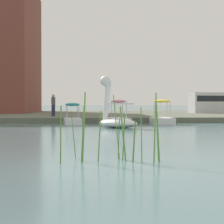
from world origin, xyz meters
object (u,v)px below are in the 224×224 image
swan_boat (115,116)px  parked_van (212,102)px  pedal_boat_yellow (162,117)px  person_on_path (53,105)px  pedal_boat_teal (72,118)px  pedal_boat_pink (119,117)px

swan_boat → parked_van: swan_boat is taller
pedal_boat_yellow → person_on_path: (-7.11, 4.19, 0.80)m
pedal_boat_yellow → pedal_boat_teal: size_ratio=1.25×
pedal_boat_yellow → pedal_boat_teal: (-5.61, -0.09, 0.01)m
swan_boat → pedal_boat_pink: size_ratio=1.27×
pedal_boat_pink → person_on_path: bearing=137.4°
swan_boat → pedal_boat_teal: 4.45m
pedal_boat_yellow → parked_van: (7.57, 14.53, 1.02)m
swan_boat → pedal_boat_teal: swan_boat is taller
pedal_boat_pink → parked_van: bearing=54.4°
pedal_boat_teal → parked_van: bearing=48.0°
pedal_boat_yellow → parked_van: parked_van is taller
swan_boat → pedal_boat_yellow: swan_boat is taller
parked_van → pedal_boat_yellow: bearing=-117.5°
pedal_boat_yellow → parked_van: size_ratio=0.52×
parked_van → pedal_boat_teal: bearing=-132.0°
person_on_path → parked_van: 17.95m
pedal_boat_yellow → pedal_boat_pink: 2.73m
pedal_boat_pink → person_on_path: size_ratio=1.39×
parked_van → person_on_path: bearing=-144.8°
swan_boat → pedal_boat_pink: swan_boat is taller
pedal_boat_yellow → parked_van: 16.41m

